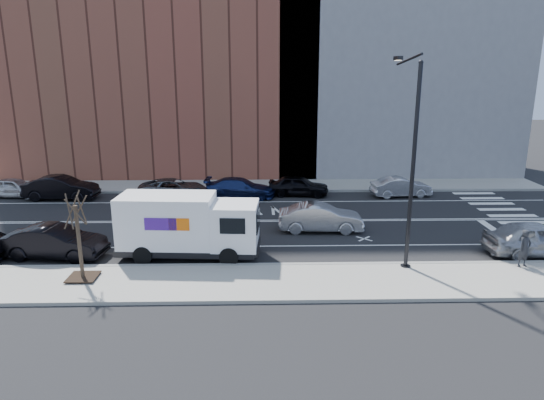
{
  "coord_description": "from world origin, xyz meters",
  "views": [
    {
      "loc": [
        0.54,
        -27.46,
        8.64
      ],
      "look_at": [
        1.17,
        -0.44,
        1.4
      ],
      "focal_mm": 32.0,
      "sensor_mm": 36.0,
      "label": 1
    }
  ],
  "objects_px": {
    "fedex_van": "(188,225)",
    "far_parked_a": "(14,188)",
    "far_parked_b": "(61,188)",
    "pedestrian": "(525,248)",
    "driving_sedan": "(321,218)",
    "near_parked_front": "(536,238)"
  },
  "relations": [
    {
      "from": "driving_sedan",
      "to": "far_parked_a",
      "type": "bearing_deg",
      "value": 71.19
    },
    {
      "from": "far_parked_a",
      "to": "driving_sedan",
      "type": "relative_size",
      "value": 0.87
    },
    {
      "from": "fedex_van",
      "to": "far_parked_a",
      "type": "height_order",
      "value": "fedex_van"
    },
    {
      "from": "driving_sedan",
      "to": "far_parked_b",
      "type": "bearing_deg",
      "value": 69.23
    },
    {
      "from": "fedex_van",
      "to": "near_parked_front",
      "type": "relative_size",
      "value": 1.39
    },
    {
      "from": "far_parked_b",
      "to": "pedestrian",
      "type": "xyz_separation_m",
      "value": [
        25.48,
        -12.89,
        0.19
      ]
    },
    {
      "from": "pedestrian",
      "to": "driving_sedan",
      "type": "bearing_deg",
      "value": 126.98
    },
    {
      "from": "far_parked_b",
      "to": "fedex_van",
      "type": "bearing_deg",
      "value": -134.39
    },
    {
      "from": "far_parked_a",
      "to": "far_parked_b",
      "type": "height_order",
      "value": "far_parked_b"
    },
    {
      "from": "fedex_van",
      "to": "pedestrian",
      "type": "xyz_separation_m",
      "value": [
        15.17,
        -1.94,
        -0.59
      ]
    },
    {
      "from": "far_parked_a",
      "to": "far_parked_b",
      "type": "bearing_deg",
      "value": -96.04
    },
    {
      "from": "fedex_van",
      "to": "near_parked_front",
      "type": "bearing_deg",
      "value": 3.22
    },
    {
      "from": "fedex_van",
      "to": "near_parked_front",
      "type": "xyz_separation_m",
      "value": [
        16.7,
        -0.16,
        -0.76
      ]
    },
    {
      "from": "far_parked_b",
      "to": "far_parked_a",
      "type": "bearing_deg",
      "value": 81.43
    },
    {
      "from": "far_parked_a",
      "to": "far_parked_b",
      "type": "distance_m",
      "value": 3.61
    },
    {
      "from": "far_parked_a",
      "to": "near_parked_front",
      "type": "xyz_separation_m",
      "value": [
        30.56,
        -11.79,
        0.15
      ]
    },
    {
      "from": "fedex_van",
      "to": "driving_sedan",
      "type": "distance_m",
      "value": 7.76
    },
    {
      "from": "fedex_van",
      "to": "far_parked_b",
      "type": "height_order",
      "value": "fedex_van"
    },
    {
      "from": "driving_sedan",
      "to": "pedestrian",
      "type": "height_order",
      "value": "pedestrian"
    },
    {
      "from": "fedex_van",
      "to": "far_parked_a",
      "type": "distance_m",
      "value": 18.11
    },
    {
      "from": "far_parked_a",
      "to": "far_parked_b",
      "type": "xyz_separation_m",
      "value": [
        3.54,
        -0.68,
        0.13
      ]
    },
    {
      "from": "near_parked_front",
      "to": "fedex_van",
      "type": "bearing_deg",
      "value": 86.27
    }
  ]
}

